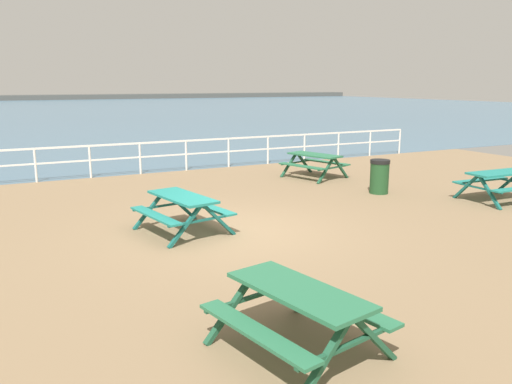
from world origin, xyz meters
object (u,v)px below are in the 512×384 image
Objects in this scene: picnic_table_far_left at (500,179)px; litter_bin at (379,176)px; picnic_table_mid_centre at (314,160)px; picnic_table_seaward at (182,205)px; picnic_table_near_left at (298,304)px.

litter_bin is (-2.17, 2.18, -0.10)m from picnic_table_far_left.
picnic_table_mid_centre is 7.15m from picnic_table_seaward.
picnic_table_far_left is at bearing -170.77° from picnic_table_mid_centre.
litter_bin reaches higher than picnic_table_far_left.
litter_bin is (0.28, -2.87, -0.10)m from picnic_table_mid_centre.
picnic_table_near_left is 5.25m from picnic_table_seaward.
picnic_table_far_left is 1.96× the size of litter_bin.
picnic_table_near_left is at bearing 165.11° from picnic_table_seaward.
picnic_table_seaward is at bearing -15.92° from picnic_table_near_left.
picnic_table_seaward is 6.28m from litter_bin.
picnic_table_seaward is (0.42, 5.23, 0.00)m from picnic_table_near_left.
picnic_table_mid_centre is at bearing -65.89° from picnic_table_seaward.
picnic_table_mid_centre is at bearing 118.29° from picnic_table_far_left.
picnic_table_mid_centre and picnic_table_far_left have the same top height.
picnic_table_near_left is 1.01× the size of picnic_table_seaward.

